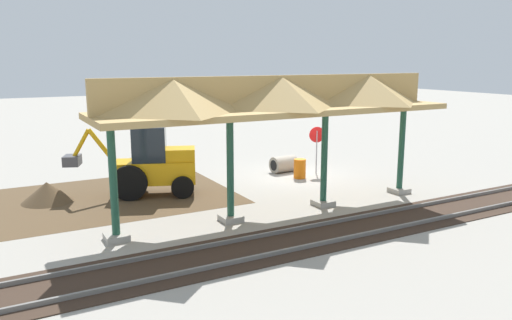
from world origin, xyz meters
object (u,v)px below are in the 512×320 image
(stop_sign, at_px, (317,140))
(traffic_barrel, at_px, (300,169))
(backhoe, at_px, (152,164))
(concrete_pipe, at_px, (284,164))

(stop_sign, relative_size, traffic_barrel, 2.53)
(backhoe, height_order, concrete_pipe, backhoe)
(traffic_barrel, bearing_deg, backhoe, -3.46)
(traffic_barrel, bearing_deg, stop_sign, -159.60)
(stop_sign, bearing_deg, backhoe, 0.38)
(stop_sign, distance_m, traffic_barrel, 1.80)
(stop_sign, xyz_separation_m, concrete_pipe, (1.26, -0.97, -1.24))
(stop_sign, relative_size, concrete_pipe, 1.78)
(backhoe, bearing_deg, stop_sign, -179.62)
(concrete_pipe, xyz_separation_m, traffic_barrel, (0.01, 1.44, 0.05))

